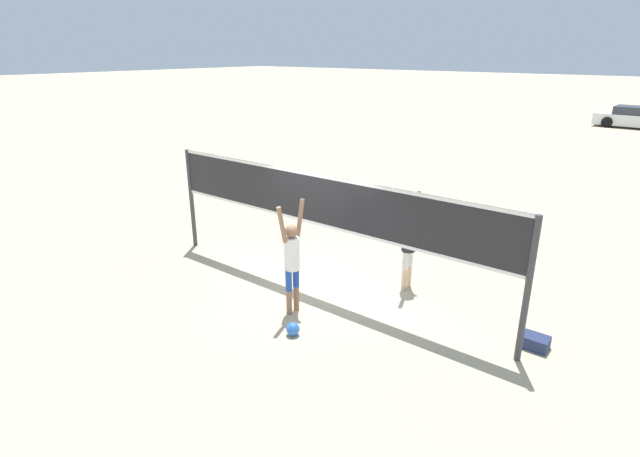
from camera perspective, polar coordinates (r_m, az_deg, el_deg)
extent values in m
plane|color=#C6B28C|center=(10.17, 0.00, -6.97)|extent=(200.00, 200.00, 0.00)
cylinder|color=#38383D|center=(12.39, -14.48, 3.28)|extent=(0.10, 0.10, 2.39)
cylinder|color=#38383D|center=(8.09, 22.63, -6.63)|extent=(0.10, 0.10, 2.39)
cube|color=black|center=(9.48, 0.00, 3.21)|extent=(7.75, 0.02, 1.02)
cube|color=white|center=(9.35, 0.00, 6.03)|extent=(7.75, 0.03, 0.06)
cube|color=white|center=(9.63, 0.00, 0.48)|extent=(7.75, 0.03, 0.06)
cylinder|color=#8C664C|center=(9.22, -3.54, -8.37)|extent=(0.11, 0.11, 0.47)
cylinder|color=#1E47A5|center=(9.02, -3.60, -5.97)|extent=(0.12, 0.12, 0.39)
cylinder|color=#8C664C|center=(9.35, -2.72, -7.92)|extent=(0.11, 0.11, 0.47)
cylinder|color=#1E47A5|center=(9.16, -2.77, -5.55)|extent=(0.12, 0.12, 0.39)
cylinder|color=white|center=(8.89, -3.24, -2.87)|extent=(0.28, 0.28, 0.61)
sphere|color=#8C664C|center=(8.73, -3.29, -0.31)|extent=(0.24, 0.24, 0.24)
cylinder|color=#8C664C|center=(8.50, -4.38, 0.41)|extent=(0.08, 0.22, 0.68)
cylinder|color=#8C664C|center=(8.84, -2.29, 1.23)|extent=(0.08, 0.22, 0.68)
cylinder|color=beige|center=(10.39, 10.12, -5.35)|extent=(0.11, 0.11, 0.44)
cylinder|color=white|center=(10.23, 10.25, -3.29)|extent=(0.12, 0.12, 0.36)
cylinder|color=beige|center=(10.23, 9.58, -5.73)|extent=(0.11, 0.11, 0.44)
cylinder|color=white|center=(10.06, 9.71, -3.65)|extent=(0.12, 0.12, 0.36)
cylinder|color=#26262D|center=(9.97, 10.14, -1.00)|extent=(0.28, 0.28, 0.57)
sphere|color=beige|center=(9.84, 10.28, 1.17)|extent=(0.22, 0.22, 0.22)
cylinder|color=beige|center=(9.99, 10.99, 2.44)|extent=(0.08, 0.21, 0.64)
cylinder|color=beige|center=(9.58, 9.67, 1.79)|extent=(0.08, 0.21, 0.64)
sphere|color=blue|center=(8.63, -3.11, -11.40)|extent=(0.23, 0.23, 0.23)
cube|color=navy|center=(9.01, 23.37, -11.83)|extent=(0.42, 0.32, 0.21)
cube|color=silver|center=(36.89, 32.46, 10.41)|extent=(4.64, 2.02, 0.68)
cube|color=#2D333D|center=(36.87, 32.27, 11.35)|extent=(2.11, 1.80, 0.47)
cylinder|color=black|center=(38.01, 30.50, 10.72)|extent=(0.65, 0.24, 0.64)
cylinder|color=black|center=(36.25, 29.97, 10.49)|extent=(0.65, 0.24, 0.64)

